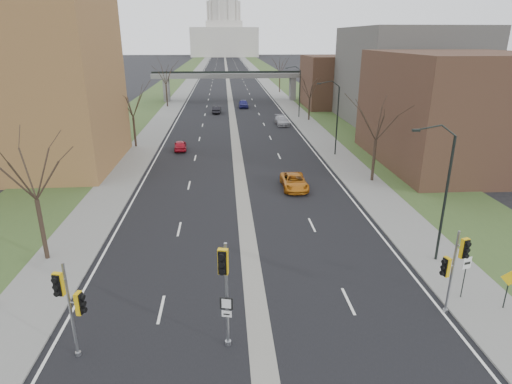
{
  "coord_description": "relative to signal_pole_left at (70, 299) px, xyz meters",
  "views": [
    {
      "loc": [
        -1.43,
        -17.27,
        13.46
      ],
      "look_at": [
        0.51,
        8.99,
        3.9
      ],
      "focal_mm": 30.0,
      "sensor_mm": 36.0,
      "label": 1
    }
  ],
  "objects": [
    {
      "name": "sidewalk_right",
      "position": [
        20.13,
        151.38,
        -3.01
      ],
      "size": [
        4.0,
        600.0,
        0.12
      ],
      "primitive_type": "cube",
      "color": "gray",
      "rests_on": "ground"
    },
    {
      "name": "signal_pole_left",
      "position": [
        0.0,
        0.0,
        0.0
      ],
      "size": [
        0.99,
        0.78,
        4.69
      ],
      "rotation": [
        0.0,
        0.0,
        -0.23
      ],
      "color": "gray",
      "rests_on": "ground"
    },
    {
      "name": "road_surface",
      "position": [
        8.13,
        151.38,
        -3.07
      ],
      "size": [
        20.0,
        600.0,
        0.01
      ],
      "primitive_type": "cube",
      "color": "black",
      "rests_on": "ground"
    },
    {
      "name": "car_right_far",
      "position": [
        10.61,
        71.48,
        -2.28
      ],
      "size": [
        1.87,
        4.63,
        1.58
      ],
      "primitive_type": "imported",
      "rotation": [
        0.0,
        0.0,
        -0.0
      ],
      "color": "navy",
      "rests_on": "ground"
    },
    {
      "name": "ground",
      "position": [
        8.13,
        1.38,
        -3.07
      ],
      "size": [
        700.0,
        700.0,
        0.0
      ],
      "primitive_type": "plane",
      "color": "black",
      "rests_on": "ground"
    },
    {
      "name": "tree_left_a",
      "position": [
        -4.87,
        9.38,
        3.56
      ],
      "size": [
        7.2,
        7.2,
        9.4
      ],
      "color": "#382B21",
      "rests_on": "sidewalk_left"
    },
    {
      "name": "commercial_block_mid",
      "position": [
        36.13,
        53.38,
        4.43
      ],
      "size": [
        18.0,
        22.0,
        15.0
      ],
      "primitive_type": "cube",
      "color": "#54524D",
      "rests_on": "ground"
    },
    {
      "name": "sidewalk_left",
      "position": [
        -3.87,
        151.38,
        -3.01
      ],
      "size": [
        4.0,
        600.0,
        0.12
      ],
      "primitive_type": "cube",
      "color": "gray",
      "rests_on": "ground"
    },
    {
      "name": "car_left_near",
      "position": [
        1.05,
        37.26,
        -2.43
      ],
      "size": [
        1.78,
        3.84,
        1.27
      ],
      "primitive_type": "imported",
      "rotation": [
        0.0,
        0.0,
        3.22
      ],
      "color": "#B01424",
      "rests_on": "ground"
    },
    {
      "name": "signal_pole_right",
      "position": [
        17.78,
        1.89,
        -0.04
      ],
      "size": [
        1.01,
        0.78,
        4.63
      ],
      "rotation": [
        0.0,
        0.0,
        0.29
      ],
      "color": "gray",
      "rests_on": "ground"
    },
    {
      "name": "signal_pole_median",
      "position": [
        6.53,
        0.14,
        0.59
      ],
      "size": [
        0.67,
        0.88,
        5.25
      ],
      "rotation": [
        0.0,
        0.0,
        -0.23
      ],
      "color": "gray",
      "rests_on": "ground"
    },
    {
      "name": "speed_limit_sign",
      "position": [
        19.3,
        3.18,
        -1.27
      ],
      "size": [
        0.52,
        0.17,
        2.45
      ],
      "rotation": [
        0.0,
        0.0,
        0.26
      ],
      "color": "black",
      "rests_on": "sidewalk_right"
    },
    {
      "name": "car_right_mid",
      "position": [
        16.01,
        52.83,
        -2.36
      ],
      "size": [
        2.21,
        4.98,
        1.42
      ],
      "primitive_type": "imported",
      "rotation": [
        0.0,
        0.0,
        0.04
      ],
      "color": "#9E9FA6",
      "rests_on": "ground"
    },
    {
      "name": "pedestrian_bridge",
      "position": [
        8.13,
        81.38,
        1.77
      ],
      "size": [
        34.0,
        3.0,
        6.45
      ],
      "color": "slate",
      "rests_on": "ground"
    },
    {
      "name": "capitol",
      "position": [
        8.13,
        321.38,
        15.53
      ],
      "size": [
        48.0,
        42.0,
        55.75
      ],
      "color": "beige",
      "rests_on": "ground"
    },
    {
      "name": "streetlight_mid",
      "position": [
        19.11,
        33.38,
        3.88
      ],
      "size": [
        2.61,
        0.2,
        8.7
      ],
      "color": "black",
      "rests_on": "sidewalk_right"
    },
    {
      "name": "commercial_block_far",
      "position": [
        30.13,
        71.38,
        1.93
      ],
      "size": [
        14.0,
        14.0,
        10.0
      ],
      "primitive_type": "cube",
      "color": "#503525",
      "rests_on": "ground"
    },
    {
      "name": "tree_right_c",
      "position": [
        21.13,
        96.38,
        3.97
      ],
      "size": [
        7.65,
        7.65,
        9.99
      ],
      "color": "#382B21",
      "rests_on": "sidewalk_right"
    },
    {
      "name": "median_strip",
      "position": [
        8.13,
        151.38,
        -3.07
      ],
      "size": [
        1.2,
        600.0,
        0.02
      ],
      "primitive_type": "cube",
      "color": "gray",
      "rests_on": "ground"
    },
    {
      "name": "tree_left_c",
      "position": [
        -4.87,
        73.38,
        3.97
      ],
      "size": [
        7.65,
        7.65,
        9.99
      ],
      "color": "#382B21",
      "rests_on": "sidewalk_left"
    },
    {
      "name": "streetlight_far",
      "position": [
        19.11,
        59.38,
        3.88
      ],
      "size": [
        2.61,
        0.2,
        8.7
      ],
      "color": "black",
      "rests_on": "sidewalk_right"
    },
    {
      "name": "tree_right_a",
      "position": [
        21.13,
        23.38,
        3.56
      ],
      "size": [
        7.2,
        7.2,
        9.4
      ],
      "color": "#382B21",
      "rests_on": "sidewalk_right"
    },
    {
      "name": "car_left_far",
      "position": [
        5.3,
        65.04,
        -2.4
      ],
      "size": [
        1.72,
        4.16,
        1.34
      ],
      "primitive_type": "imported",
      "rotation": [
        0.0,
        0.0,
        3.07
      ],
      "color": "black",
      "rests_on": "ground"
    },
    {
      "name": "grass_verge_left",
      "position": [
        -9.87,
        151.38,
        -3.02
      ],
      "size": [
        8.0,
        600.0,
        0.1
      ],
      "primitive_type": "cube",
      "color": "#334921",
      "rests_on": "ground"
    },
    {
      "name": "tree_right_b",
      "position": [
        21.13,
        56.38,
        2.75
      ],
      "size": [
        6.3,
        6.3,
        8.22
      ],
      "color": "#382B21",
      "rests_on": "sidewalk_right"
    },
    {
      "name": "tree_left_b",
      "position": [
        -4.87,
        39.38,
        3.16
      ],
      "size": [
        6.75,
        6.75,
        8.81
      ],
      "color": "#382B21",
      "rests_on": "sidewalk_left"
    },
    {
      "name": "streetlight_near",
      "position": [
        19.11,
        7.38,
        3.88
      ],
      "size": [
        2.61,
        0.2,
        8.7
      ],
      "color": "black",
      "rests_on": "sidewalk_right"
    },
    {
      "name": "commercial_block_near",
      "position": [
        32.13,
        29.38,
        2.93
      ],
      "size": [
        16.0,
        20.0,
        12.0
      ],
      "primitive_type": "cube",
      "color": "#503525",
      "rests_on": "ground"
    },
    {
      "name": "grass_verge_right",
      "position": [
        26.13,
        151.38,
        -3.02
      ],
      "size": [
        8.0,
        600.0,
        0.1
      ],
      "primitive_type": "cube",
      "color": "#334921",
      "rests_on": "ground"
    },
    {
      "name": "car_right_near",
      "position": [
        13.09,
        21.81,
        -2.39
      ],
      "size": [
        2.26,
        4.89,
        1.36
      ],
      "primitive_type": "imported",
      "rotation": [
        0.0,
        0.0,
        -0.0
      ],
      "color": "#BD6A14",
      "rests_on": "ground"
    },
    {
      "name": "warning_sign",
      "position": [
        21.01,
        2.07,
        -1.51
      ],
      "size": [
        0.8,
        0.39,
        2.22
      ],
      "rotation": [
        0.0,
        0.0,
        -0.42
      ],
      "color": "black",
      "rests_on": "sidewalk_right"
    }
  ]
}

